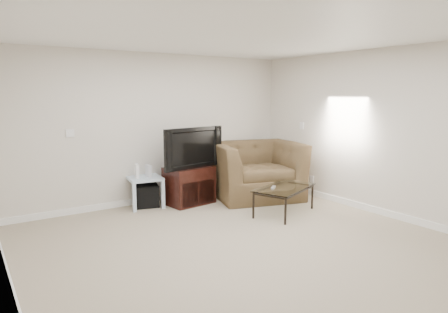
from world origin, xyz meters
TOP-DOWN VIEW (x-y plane):
  - floor at (0.00, 0.00)m, footprint 5.00×5.00m
  - ceiling at (0.00, 0.00)m, footprint 5.00×5.00m
  - wall_back at (0.00, 2.50)m, footprint 5.00×0.02m
  - wall_left at (-2.50, 0.00)m, footprint 0.02×5.00m
  - wall_right at (2.50, 0.00)m, footprint 0.02×5.00m
  - plate_back at (-1.40, 2.49)m, footprint 0.12×0.02m
  - plate_right_switch at (2.49, 1.60)m, footprint 0.02×0.09m
  - plate_right_outlet at (2.49, 1.30)m, footprint 0.02×0.08m
  - tv_stand at (0.36, 2.05)m, footprint 0.81×0.62m
  - dvd_player at (0.37, 2.01)m, footprint 0.48×0.36m
  - television at (0.37, 2.02)m, footprint 1.10×0.40m
  - side_table at (-0.33, 2.28)m, footprint 0.58×0.58m
  - subwoofer at (-0.30, 2.30)m, footprint 0.45×0.45m
  - game_console at (-0.46, 2.28)m, footprint 0.09×0.17m
  - game_case at (-0.27, 2.25)m, footprint 0.05×0.15m
  - recliner at (1.57, 1.79)m, footprint 1.72×1.36m
  - coffee_table at (1.31, 0.74)m, footprint 1.19×0.94m
  - remote at (1.14, 0.81)m, footprint 0.16×0.14m

SIDE VIEW (x-z plane):
  - floor at x=0.00m, z-range 0.00..0.00m
  - subwoofer at x=-0.30m, z-range -0.01..0.36m
  - coffee_table at x=1.31m, z-range 0.00..0.41m
  - side_table at x=-0.33m, z-range 0.00..0.50m
  - plate_right_outlet at x=2.49m, z-range 0.24..0.36m
  - tv_stand at x=0.36m, z-range 0.00..0.63m
  - remote at x=1.14m, z-range 0.41..0.43m
  - dvd_player at x=0.37m, z-range 0.49..0.55m
  - game_case at x=-0.27m, z-range 0.50..0.69m
  - game_console at x=-0.46m, z-range 0.50..0.72m
  - recliner at x=1.57m, z-range 0.00..1.32m
  - television at x=0.37m, z-range 0.63..1.30m
  - wall_back at x=0.00m, z-range 0.00..2.50m
  - wall_left at x=-2.50m, z-range 0.00..2.50m
  - wall_right at x=2.50m, z-range 0.00..2.50m
  - plate_back at x=-1.40m, z-range 1.19..1.31m
  - plate_right_switch at x=2.49m, z-range 1.19..1.31m
  - ceiling at x=0.00m, z-range 2.50..2.50m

